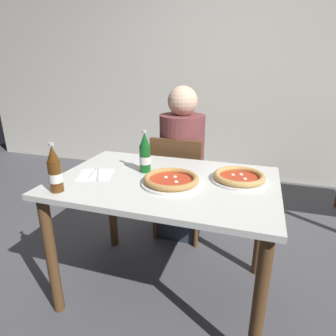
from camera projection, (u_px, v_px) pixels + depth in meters
ground_plane at (166, 289)px, 1.81m from camera, size 8.00×8.00×0.00m
back_wall_tiled at (224, 70)px, 3.35m from camera, size 7.00×0.10×2.60m
dining_table_main at (165, 198)px, 1.60m from camera, size 1.20×0.80×0.75m
chair_behind_table at (179, 182)px, 2.22m from camera, size 0.41×0.41×0.85m
diner_seated at (182, 168)px, 2.23m from camera, size 0.34×0.34×1.21m
pizza_margherita_near at (171, 180)px, 1.50m from camera, size 0.32×0.32×0.04m
pizza_marinara_far at (239, 177)px, 1.53m from camera, size 0.30×0.30×0.04m
beer_bottle_left at (55, 171)px, 1.38m from camera, size 0.07×0.07×0.25m
beer_bottle_center at (145, 155)px, 1.64m from camera, size 0.07×0.07×0.25m
napkin_with_cutlery at (95, 174)px, 1.63m from camera, size 0.23×0.23×0.01m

